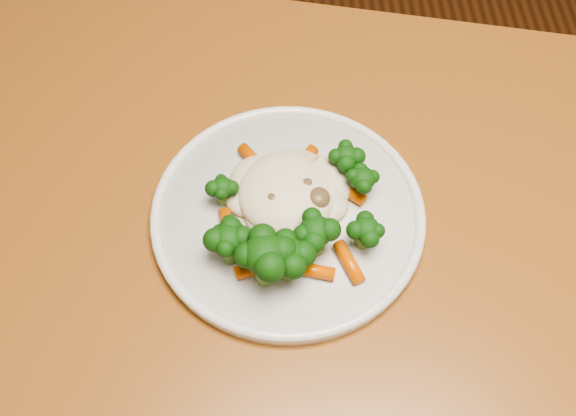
% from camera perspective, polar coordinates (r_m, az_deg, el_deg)
% --- Properties ---
extents(dining_table, '(1.26, 0.98, 0.75)m').
position_cam_1_polar(dining_table, '(0.75, -9.29, -9.11)').
color(dining_table, '#955722').
rests_on(dining_table, ground).
extents(plate, '(0.25, 0.25, 0.01)m').
position_cam_1_polar(plate, '(0.67, 0.00, -0.65)').
color(plate, silver).
rests_on(plate, dining_table).
extents(meal, '(0.16, 0.17, 0.05)m').
position_cam_1_polar(meal, '(0.64, -0.07, -0.72)').
color(meal, beige).
rests_on(meal, plate).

